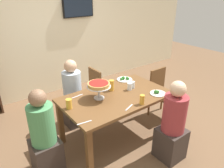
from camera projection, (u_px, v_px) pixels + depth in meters
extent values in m
plane|color=brown|center=(116.00, 137.00, 3.38)|extent=(12.00, 12.00, 0.00)
cube|color=beige|center=(51.00, 28.00, 4.39)|extent=(8.00, 0.12, 2.80)
cube|color=brown|center=(116.00, 97.00, 3.08)|extent=(1.56, 0.92, 0.04)
cube|color=brown|center=(89.00, 154.00, 2.55)|extent=(0.07, 0.07, 0.70)
cube|color=brown|center=(168.00, 114.00, 3.34)|extent=(0.07, 0.07, 0.70)
cube|color=brown|center=(61.00, 123.00, 3.13)|extent=(0.07, 0.07, 0.70)
cube|color=brown|center=(133.00, 95.00, 3.92)|extent=(0.07, 0.07, 0.70)
cube|color=black|center=(78.00, 8.00, 4.52)|extent=(0.70, 0.05, 0.39)
cube|color=#192333|center=(79.00, 8.00, 4.50)|extent=(0.66, 0.01, 0.35)
cube|color=#382D28|center=(74.00, 112.00, 3.65)|extent=(0.34, 0.34, 0.45)
cylinder|color=silver|center=(72.00, 87.00, 3.45)|extent=(0.30, 0.30, 0.50)
sphere|color=tan|center=(70.00, 66.00, 3.30)|extent=(0.20, 0.20, 0.20)
cube|color=#382D28|center=(47.00, 155.00, 2.70)|extent=(0.34, 0.34, 0.45)
cylinder|color=#4C935B|center=(42.00, 124.00, 2.50)|extent=(0.30, 0.30, 0.50)
sphere|color=#846047|center=(38.00, 98.00, 2.36)|extent=(0.20, 0.20, 0.20)
cube|color=#382D28|center=(170.00, 143.00, 2.91)|extent=(0.34, 0.34, 0.45)
cylinder|color=#993338|center=(174.00, 114.00, 2.71)|extent=(0.30, 0.30, 0.50)
sphere|color=beige|center=(178.00, 89.00, 2.57)|extent=(0.20, 0.20, 0.20)
cube|color=brown|center=(104.00, 90.00, 3.96)|extent=(0.40, 0.40, 0.04)
cube|color=brown|center=(95.00, 81.00, 3.76)|extent=(0.04, 0.36, 0.42)
cylinder|color=brown|center=(106.00, 94.00, 4.27)|extent=(0.04, 0.04, 0.41)
cylinder|color=brown|center=(117.00, 101.00, 4.02)|extent=(0.04, 0.04, 0.41)
cylinder|color=brown|center=(91.00, 99.00, 4.08)|extent=(0.04, 0.04, 0.41)
cylinder|color=brown|center=(101.00, 107.00, 3.83)|extent=(0.04, 0.04, 0.41)
cube|color=brown|center=(164.00, 95.00, 3.76)|extent=(0.40, 0.40, 0.04)
cube|color=brown|center=(157.00, 80.00, 3.80)|extent=(0.36, 0.04, 0.42)
cylinder|color=brown|center=(177.00, 107.00, 3.83)|extent=(0.04, 0.04, 0.41)
cylinder|color=brown|center=(164.00, 113.00, 3.63)|extent=(0.04, 0.04, 0.41)
cylinder|color=brown|center=(162.00, 99.00, 4.08)|extent=(0.04, 0.04, 0.41)
cylinder|color=brown|center=(149.00, 105.00, 3.89)|extent=(0.04, 0.04, 0.41)
cylinder|color=silver|center=(99.00, 98.00, 3.00)|extent=(0.15, 0.15, 0.01)
cylinder|color=silver|center=(99.00, 92.00, 2.97)|extent=(0.03, 0.03, 0.17)
cylinder|color=silver|center=(99.00, 86.00, 2.93)|extent=(0.33, 0.33, 0.01)
cylinder|color=tan|center=(99.00, 85.00, 2.92)|extent=(0.30, 0.30, 0.05)
cylinder|color=maroon|center=(99.00, 83.00, 2.91)|extent=(0.27, 0.27, 0.00)
cylinder|color=white|center=(125.00, 80.00, 3.59)|extent=(0.26, 0.26, 0.01)
sphere|color=#2D7028|center=(128.00, 79.00, 3.55)|extent=(0.05, 0.05, 0.05)
sphere|color=#2D7028|center=(123.00, 78.00, 3.57)|extent=(0.05, 0.05, 0.05)
sphere|color=#2D7028|center=(127.00, 78.00, 3.58)|extent=(0.04, 0.04, 0.04)
sphere|color=#2D7028|center=(121.00, 79.00, 3.54)|extent=(0.05, 0.05, 0.05)
cylinder|color=white|center=(158.00, 93.00, 3.12)|extent=(0.23, 0.23, 0.01)
sphere|color=#2D7028|center=(156.00, 92.00, 3.09)|extent=(0.06, 0.06, 0.06)
sphere|color=#2D7028|center=(158.00, 92.00, 3.10)|extent=(0.05, 0.05, 0.05)
cylinder|color=gold|center=(142.00, 100.00, 2.83)|extent=(0.07, 0.07, 0.13)
cylinder|color=gold|center=(69.00, 104.00, 2.73)|extent=(0.08, 0.08, 0.13)
cylinder|color=gold|center=(112.00, 85.00, 3.20)|extent=(0.08, 0.08, 0.17)
cylinder|color=white|center=(133.00, 85.00, 3.28)|extent=(0.06, 0.06, 0.11)
cylinder|color=white|center=(130.00, 86.00, 3.22)|extent=(0.07, 0.07, 0.11)
cylinder|color=white|center=(104.00, 85.00, 3.26)|extent=(0.07, 0.07, 0.12)
cube|color=silver|center=(77.00, 96.00, 3.06)|extent=(0.18, 0.03, 0.00)
cube|color=silver|center=(84.00, 123.00, 2.46)|extent=(0.18, 0.04, 0.00)
cube|color=silver|center=(129.00, 107.00, 2.77)|extent=(0.17, 0.08, 0.00)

